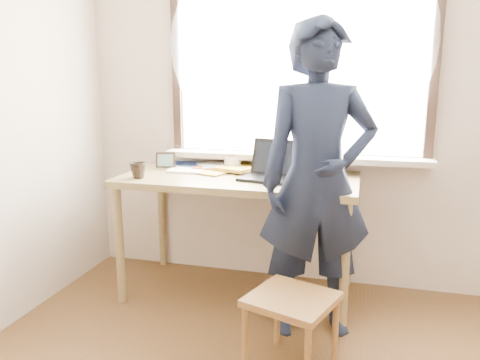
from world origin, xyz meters
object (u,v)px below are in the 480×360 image
(desk, at_px, (239,188))
(person, at_px, (318,181))
(mug_dark, at_px, (138,170))
(work_chair, at_px, (292,308))
(laptop, at_px, (273,170))
(mug_white, at_px, (233,163))

(desk, distance_m, person, 0.66)
(mug_dark, distance_m, work_chair, 1.34)
(person, bearing_deg, work_chair, -116.16)
(laptop, distance_m, mug_dark, 0.87)
(laptop, bearing_deg, desk, 172.78)
(person, bearing_deg, mug_dark, 156.96)
(mug_white, bearing_deg, person, -39.93)
(laptop, distance_m, person, 0.44)
(work_chair, xyz_separation_m, person, (0.06, 0.45, 0.56))
(desk, distance_m, work_chair, 1.01)
(work_chair, relative_size, person, 0.28)
(work_chair, bearing_deg, mug_dark, 153.23)
(desk, bearing_deg, laptop, -7.22)
(desk, height_order, mug_white, mug_white)
(mug_dark, relative_size, person, 0.06)
(mug_dark, bearing_deg, person, -4.95)
(work_chair, height_order, person, person)
(mug_white, relative_size, person, 0.07)
(laptop, bearing_deg, work_chair, -71.72)
(laptop, xyz_separation_m, mug_white, (-0.34, 0.24, -0.01))
(desk, bearing_deg, person, -31.49)
(mug_white, distance_m, work_chair, 1.28)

